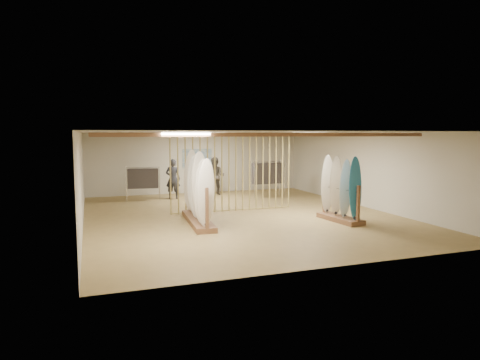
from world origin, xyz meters
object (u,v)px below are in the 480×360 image
object	(u,v)px
clothing_rack_a	(143,178)
shopper_a	(173,176)
shopper_b	(216,174)
rack_right	(340,200)
rack_left	(198,200)
clothing_rack_b	(268,173)

from	to	relation	value
clothing_rack_a	shopper_a	distance (m)	1.27
shopper_a	shopper_b	distance (m)	2.09
clothing_rack_a	rack_right	bearing A→B (deg)	-43.32
rack_left	shopper_a	bearing A→B (deg)	91.87
clothing_rack_b	shopper_a	xyz separation A→B (m)	(-4.02, 0.76, -0.07)
clothing_rack_b	shopper_b	size ratio (longest dim) A/B	0.82
rack_left	shopper_a	xyz separation A→B (m)	(0.22, 5.23, 0.23)
shopper_a	rack_right	bearing A→B (deg)	146.73
rack_right	clothing_rack_a	bearing A→B (deg)	124.14
rack_right	rack_left	bearing A→B (deg)	158.32
shopper_a	clothing_rack_a	bearing A→B (deg)	29.70
rack_right	shopper_b	distance (m)	7.23
clothing_rack_b	shopper_b	bearing A→B (deg)	142.51
rack_right	shopper_a	distance (m)	7.62
rack_left	clothing_rack_a	xyz separation A→B (m)	(-1.05, 5.11, 0.19)
shopper_a	shopper_b	bearing A→B (deg)	-141.88
rack_right	clothing_rack_b	size ratio (longest dim) A/B	1.28
shopper_a	shopper_b	size ratio (longest dim) A/B	1.00
clothing_rack_a	shopper_b	bearing A→B (deg)	17.04
clothing_rack_a	shopper_b	distance (m)	3.35
clothing_rack_b	rack_left	bearing A→B (deg)	-138.76
rack_left	shopper_b	distance (m)	6.16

